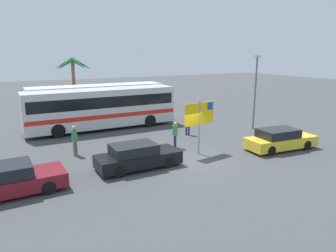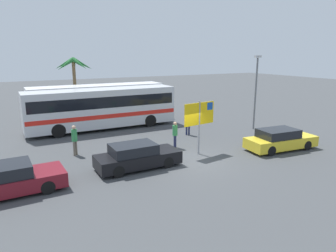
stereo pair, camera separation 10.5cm
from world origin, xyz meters
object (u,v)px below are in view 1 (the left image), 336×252
bus_front_coach (102,107)px  pedestrian_crossing_lot (75,138)px  pedestrian_near_sign (175,133)px  ferry_sign (200,116)px  pedestrian_by_bus (188,121)px  bus_rear_coach (98,101)px  car_black (137,156)px  car_yellow (280,140)px  car_maroon (8,180)px

bus_front_coach → pedestrian_crossing_lot: size_ratio=6.41×
bus_front_coach → pedestrian_near_sign: bearing=-70.6°
ferry_sign → pedestrian_by_bus: size_ratio=1.86×
bus_front_coach → bus_rear_coach: size_ratio=1.00×
ferry_sign → car_black: (-4.18, -0.40, -1.69)m
ferry_sign → pedestrian_near_sign: bearing=102.6°
bus_front_coach → car_yellow: size_ratio=2.48×
bus_rear_coach → pedestrian_by_bus: bus_rear_coach is taller
car_yellow → pedestrian_by_bus: size_ratio=2.72×
bus_front_coach → pedestrian_by_bus: bus_front_coach is taller
ferry_sign → car_black: 4.52m
car_maroon → pedestrian_near_sign: pedestrian_near_sign is taller
pedestrian_by_bus → car_black: bearing=-12.3°
bus_front_coach → car_black: bus_front_coach is taller
bus_rear_coach → ferry_sign: 12.29m
bus_rear_coach → car_yellow: size_ratio=2.48×
car_black → pedestrian_near_sign: (3.52, 2.16, 0.35)m
car_black → ferry_sign: bearing=5.3°
car_maroon → pedestrian_crossing_lot: 5.33m
ferry_sign → pedestrian_by_bus: bearing=59.0°
car_yellow → pedestrian_by_bus: bearing=124.3°
pedestrian_near_sign → car_yellow: bearing=-167.1°
car_maroon → pedestrian_crossing_lot: (3.63, 3.88, 0.44)m
ferry_sign → car_maroon: size_ratio=0.71×
pedestrian_by_bus → pedestrian_near_sign: pedestrian_by_bus is taller
bus_rear_coach → car_black: 12.56m
car_yellow → pedestrian_crossing_lot: bearing=162.2°
ferry_sign → car_yellow: ferry_sign is taller
car_maroon → pedestrian_near_sign: size_ratio=2.70×
pedestrian_near_sign → car_black: bearing=76.2°
car_yellow → pedestrian_crossing_lot: size_ratio=2.59×
car_black → pedestrian_near_sign: pedestrian_near_sign is taller
bus_front_coach → bus_rear_coach: (0.56, 3.13, 0.00)m
bus_front_coach → car_yellow: bearing=-52.6°
bus_rear_coach → ferry_sign: size_ratio=3.62×
car_yellow → car_maroon: same height
ferry_sign → pedestrian_crossing_lot: bearing=145.9°
car_yellow → pedestrian_near_sign: (-5.56, 3.44, 0.35)m
car_black → pedestrian_crossing_lot: pedestrian_crossing_lot is taller
bus_rear_coach → pedestrian_near_sign: size_ratio=6.90×
car_maroon → pedestrian_near_sign: 9.85m
car_maroon → pedestrian_crossing_lot: bearing=45.1°
pedestrian_near_sign → bus_rear_coach: bearing=-34.6°
pedestrian_by_bus → pedestrian_crossing_lot: bearing=-43.6°
bus_front_coach → pedestrian_near_sign: 7.59m
bus_front_coach → ferry_sign: ferry_sign is taller
bus_rear_coach → pedestrian_crossing_lot: 9.66m
bus_rear_coach → pedestrian_near_sign: 10.46m
car_black → car_maroon: same height
car_black → bus_front_coach: bearing=83.6°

